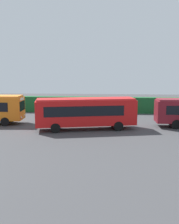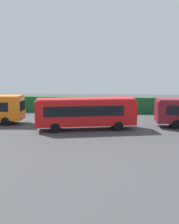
{
  "view_description": "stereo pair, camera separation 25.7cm",
  "coord_description": "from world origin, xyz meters",
  "px_view_note": "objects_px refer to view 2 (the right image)",
  "views": [
    {
      "loc": [
        0.8,
        -28.5,
        6.17
      ],
      "look_at": [
        -1.64,
        0.06,
        1.66
      ],
      "focal_mm": 42.19,
      "sensor_mm": 36.0,
      "label": 1
    },
    {
      "loc": [
        1.05,
        -28.48,
        6.17
      ],
      "look_at": [
        -1.64,
        0.06,
        1.66
      ],
      "focal_mm": 42.19,
      "sensor_mm": 36.0,
      "label": 2
    }
  ],
  "objects_px": {
    "bus_red": "(86,112)",
    "person_left": "(99,115)",
    "person_center": "(108,116)",
    "traffic_cone": "(89,116)"
  },
  "relations": [
    {
      "from": "traffic_cone",
      "to": "person_center",
      "type": "bearing_deg",
      "value": -50.55
    },
    {
      "from": "bus_red",
      "to": "traffic_cone",
      "type": "distance_m",
      "value": 6.57
    },
    {
      "from": "person_left",
      "to": "traffic_cone",
      "type": "distance_m",
      "value": 3.69
    },
    {
      "from": "bus_red",
      "to": "person_left",
      "type": "height_order",
      "value": "bus_red"
    },
    {
      "from": "bus_red",
      "to": "person_left",
      "type": "distance_m",
      "value": 3.43
    },
    {
      "from": "bus_red",
      "to": "person_center",
      "type": "bearing_deg",
      "value": 43.4
    },
    {
      "from": "person_center",
      "to": "traffic_cone",
      "type": "relative_size",
      "value": 2.75
    },
    {
      "from": "person_center",
      "to": "traffic_cone",
      "type": "bearing_deg",
      "value": -178.28
    },
    {
      "from": "person_center",
      "to": "traffic_cone",
      "type": "xyz_separation_m",
      "value": [
        -2.47,
        3.0,
        -0.57
      ]
    },
    {
      "from": "bus_red",
      "to": "traffic_cone",
      "type": "height_order",
      "value": "bus_red"
    }
  ]
}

